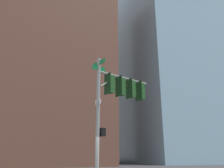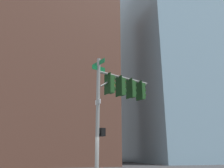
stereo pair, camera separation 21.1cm
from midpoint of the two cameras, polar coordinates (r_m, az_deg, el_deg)
name	(u,v)px [view 1 (the left image)]	position (r m, az deg, el deg)	size (l,w,h in m)	color
signal_pole_assembly	(119,95)	(12.62, 1.33, -2.81)	(1.82, 3.78, 6.64)	gray
building_brick_nearside	(52,58)	(49.78, -14.99, 6.33)	(26.44, 20.32, 42.20)	brown
building_brick_midblock	(47,68)	(63.03, -15.97, 3.77)	(17.04, 18.67, 47.14)	brown
building_glass_tower	(171,31)	(64.88, 14.45, 12.73)	(25.34, 23.67, 67.02)	#8CB2C6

